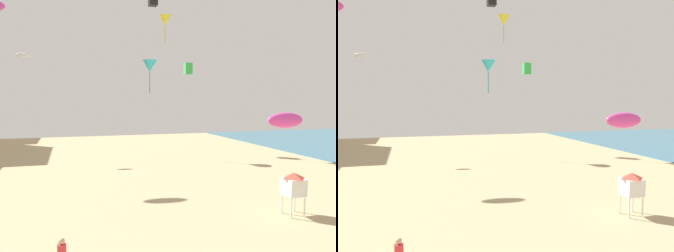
% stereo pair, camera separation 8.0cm
% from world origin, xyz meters
% --- Properties ---
extents(lifeguard_stand, '(1.10, 1.10, 2.55)m').
position_xyz_m(lifeguard_stand, '(10.89, 11.35, 1.84)').
color(lifeguard_stand, white).
rests_on(lifeguard_stand, ground).
extents(kite_white_parafoil, '(1.49, 0.41, 0.58)m').
position_xyz_m(kite_white_parafoil, '(-6.67, 37.51, 12.05)').
color(kite_white_parafoil, white).
extents(kite_cyan_delta, '(1.74, 1.74, 3.96)m').
position_xyz_m(kite_cyan_delta, '(7.83, 34.90, 10.94)').
color(kite_cyan_delta, '#2DB7CC').
extents(kite_magenta_parafoil, '(2.67, 0.74, 1.04)m').
position_xyz_m(kite_magenta_parafoil, '(12.23, 14.15, 5.46)').
color(kite_magenta_parafoil, '#DB3D9E').
extents(kite_green_box, '(0.95, 0.95, 1.50)m').
position_xyz_m(kite_green_box, '(13.68, 37.42, 11.02)').
color(kite_green_box, green).
extents(kite_yellow_delta, '(1.61, 1.61, 3.65)m').
position_xyz_m(kite_yellow_delta, '(10.83, 38.59, 17.38)').
color(kite_yellow_delta, yellow).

